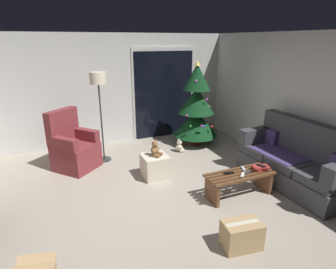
% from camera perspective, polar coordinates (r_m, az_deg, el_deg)
% --- Properties ---
extents(ground_plane, '(7.00, 7.00, 0.00)m').
position_cam_1_polar(ground_plane, '(4.30, -1.26, -14.33)').
color(ground_plane, '#9E9384').
extents(wall_back, '(5.72, 0.12, 2.50)m').
position_cam_1_polar(wall_back, '(6.63, -11.43, 8.92)').
color(wall_back, silver).
rests_on(wall_back, ground).
extents(wall_right, '(0.12, 6.00, 2.50)m').
position_cam_1_polar(wall_right, '(5.47, 27.74, 5.08)').
color(wall_right, silver).
rests_on(wall_right, ground).
extents(patio_door_frame, '(1.60, 0.02, 2.20)m').
position_cam_1_polar(patio_door_frame, '(6.96, -0.84, 8.49)').
color(patio_door_frame, silver).
rests_on(patio_door_frame, ground).
extents(patio_door_glass, '(1.50, 0.02, 2.10)m').
position_cam_1_polar(patio_door_glass, '(6.95, -0.78, 8.06)').
color(patio_door_glass, black).
rests_on(patio_door_glass, ground).
extents(couch, '(0.83, 1.96, 1.08)m').
position_cam_1_polar(couch, '(5.16, 24.60, -5.18)').
color(couch, '#3D3D42').
rests_on(couch, ground).
extents(coffee_table, '(1.10, 0.40, 0.39)m').
position_cam_1_polar(coffee_table, '(4.55, 14.38, -9.14)').
color(coffee_table, brown).
rests_on(coffee_table, ground).
extents(remote_silver, '(0.10, 0.16, 0.02)m').
position_cam_1_polar(remote_silver, '(4.63, 15.19, -6.78)').
color(remote_silver, '#ADADB2').
rests_on(remote_silver, coffee_table).
extents(remote_black, '(0.16, 0.09, 0.02)m').
position_cam_1_polar(remote_black, '(4.44, 12.34, -7.68)').
color(remote_black, black).
rests_on(remote_black, coffee_table).
extents(remote_white, '(0.14, 0.14, 0.02)m').
position_cam_1_polar(remote_white, '(4.42, 15.04, -8.00)').
color(remote_white, silver).
rests_on(remote_white, coffee_table).
extents(remote_graphite, '(0.16, 0.10, 0.02)m').
position_cam_1_polar(remote_graphite, '(4.53, 16.03, -7.41)').
color(remote_graphite, '#333338').
rests_on(remote_graphite, coffee_table).
extents(book_stack, '(0.28, 0.21, 0.07)m').
position_cam_1_polar(book_stack, '(4.69, 18.38, -6.45)').
color(book_stack, '#A32D28').
rests_on(book_stack, coffee_table).
extents(cell_phone, '(0.12, 0.16, 0.01)m').
position_cam_1_polar(cell_phone, '(4.66, 18.52, -6.09)').
color(cell_phone, black).
rests_on(cell_phone, book_stack).
extents(christmas_tree, '(1.04, 1.04, 1.93)m').
position_cam_1_polar(christmas_tree, '(6.44, 5.76, 5.36)').
color(christmas_tree, '#4C1E19').
rests_on(christmas_tree, ground).
extents(armchair, '(0.97, 0.97, 1.13)m').
position_cam_1_polar(armchair, '(5.57, -18.80, -2.68)').
color(armchair, maroon).
rests_on(armchair, ground).
extents(floor_lamp, '(0.32, 0.32, 1.78)m').
position_cam_1_polar(floor_lamp, '(5.49, -14.02, 9.45)').
color(floor_lamp, '#2D2D30').
rests_on(floor_lamp, ground).
extents(ottoman, '(0.44, 0.44, 0.41)m').
position_cam_1_polar(ottoman, '(5.02, -2.67, -6.48)').
color(ottoman, beige).
rests_on(ottoman, ground).
extents(teddy_bear_chestnut, '(0.21, 0.22, 0.29)m').
position_cam_1_polar(teddy_bear_chestnut, '(4.89, -2.62, -3.07)').
color(teddy_bear_chestnut, brown).
rests_on(teddy_bear_chestnut, ottoman).
extents(teddy_bear_cream_by_tree, '(0.20, 0.20, 0.29)m').
position_cam_1_polar(teddy_bear_cream_by_tree, '(6.14, 2.36, -2.46)').
color(teddy_bear_cream_by_tree, beige).
rests_on(teddy_bear_cream_by_tree, ground).
extents(cardboard_box_taped_mid_floor, '(0.49, 0.34, 0.34)m').
position_cam_1_polar(cardboard_box_taped_mid_floor, '(3.60, 14.85, -19.26)').
color(cardboard_box_taped_mid_floor, tan).
rests_on(cardboard_box_taped_mid_floor, ground).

